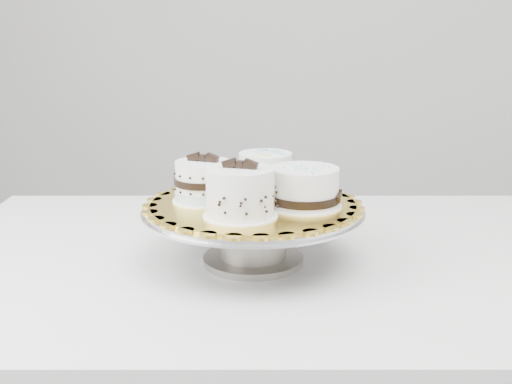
# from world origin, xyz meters

# --- Properties ---
(table) EXTENTS (1.35, 1.01, 0.75)m
(table) POSITION_xyz_m (-0.03, 0.18, 0.68)
(table) COLOR white
(table) RESTS_ON floor
(cake_stand) EXTENTS (0.39, 0.39, 0.11)m
(cake_stand) POSITION_xyz_m (-0.04, 0.13, 0.82)
(cake_stand) COLOR gray
(cake_stand) RESTS_ON table
(cake_board) EXTENTS (0.37, 0.37, 0.01)m
(cake_board) POSITION_xyz_m (-0.04, 0.13, 0.86)
(cake_board) COLOR gold
(cake_board) RESTS_ON cake_stand
(cake_swirl) EXTENTS (0.12, 0.12, 0.10)m
(cake_swirl) POSITION_xyz_m (-0.05, 0.05, 0.90)
(cake_swirl) COLOR white
(cake_swirl) RESTS_ON cake_board
(cake_banded) EXTENTS (0.11, 0.11, 0.09)m
(cake_banded) POSITION_xyz_m (-0.13, 0.13, 0.89)
(cake_banded) COLOR white
(cake_banded) RESTS_ON cake_board
(cake_dots) EXTENTS (0.13, 0.13, 0.07)m
(cake_dots) POSITION_xyz_m (-0.03, 0.22, 0.90)
(cake_dots) COLOR white
(cake_dots) RESTS_ON cake_board
(cake_ribbon) EXTENTS (0.14, 0.13, 0.07)m
(cake_ribbon) POSITION_xyz_m (0.05, 0.13, 0.89)
(cake_ribbon) COLOR white
(cake_ribbon) RESTS_ON cake_board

